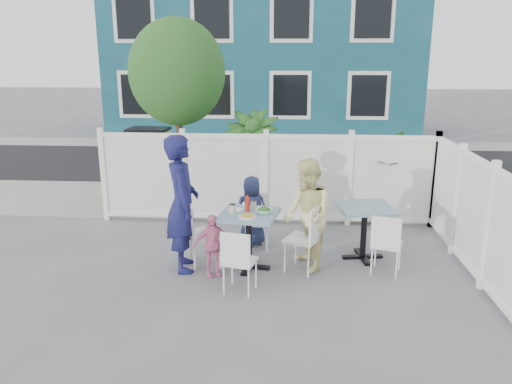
# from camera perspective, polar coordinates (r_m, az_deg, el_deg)

# --- Properties ---
(ground) EXTENTS (80.00, 80.00, 0.00)m
(ground) POSITION_cam_1_polar(r_m,az_deg,el_deg) (6.74, -0.77, -10.14)
(ground) COLOR slate
(near_sidewalk) EXTENTS (24.00, 2.60, 0.01)m
(near_sidewalk) POSITION_cam_1_polar(r_m,az_deg,el_deg) (10.29, 0.92, -0.98)
(near_sidewalk) COLOR gray
(near_sidewalk) RESTS_ON ground
(street) EXTENTS (24.00, 5.00, 0.01)m
(street) POSITION_cam_1_polar(r_m,az_deg,el_deg) (13.88, 1.71, 3.31)
(street) COLOR black
(street) RESTS_ON ground
(far_sidewalk) EXTENTS (24.00, 1.60, 0.01)m
(far_sidewalk) POSITION_cam_1_polar(r_m,az_deg,el_deg) (16.92, 2.12, 5.50)
(far_sidewalk) COLOR gray
(far_sidewalk) RESTS_ON ground
(building) EXTENTS (11.00, 6.00, 6.00)m
(building) POSITION_cam_1_polar(r_m,az_deg,el_deg) (20.09, 1.04, 15.65)
(building) COLOR #144758
(building) RESTS_ON ground
(fence_back) EXTENTS (5.86, 0.08, 1.60)m
(fence_back) POSITION_cam_1_polar(r_m,az_deg,el_deg) (8.74, 1.13, 1.33)
(fence_back) COLOR white
(fence_back) RESTS_ON ground
(fence_right) EXTENTS (0.08, 3.66, 1.60)m
(fence_right) POSITION_cam_1_polar(r_m,az_deg,el_deg) (7.43, 23.38, -2.51)
(fence_right) COLOR white
(fence_right) RESTS_ON ground
(tree) EXTENTS (1.80, 1.62, 3.59)m
(tree) POSITION_cam_1_polar(r_m,az_deg,el_deg) (9.60, -9.01, 13.33)
(tree) COLOR #382316
(tree) RESTS_ON ground
(utility_cabinet) EXTENTS (0.78, 0.58, 1.40)m
(utility_cabinet) POSITION_cam_1_polar(r_m,az_deg,el_deg) (10.71, -12.01, 3.15)
(utility_cabinet) COLOR gold
(utility_cabinet) RESTS_ON ground
(potted_shrub_a) EXTENTS (1.28, 1.28, 1.93)m
(potted_shrub_a) POSITION_cam_1_polar(r_m,az_deg,el_deg) (9.40, -0.74, 3.46)
(potted_shrub_a) COLOR #1E4C1B
(potted_shrub_a) RESTS_ON ground
(potted_shrub_b) EXTENTS (1.54, 1.67, 1.54)m
(potted_shrub_b) POSITION_cam_1_polar(r_m,az_deg,el_deg) (9.43, 12.75, 1.91)
(potted_shrub_b) COLOR #1E4C1B
(potted_shrub_b) RESTS_ON ground
(main_table) EXTENTS (0.88, 0.88, 0.81)m
(main_table) POSITION_cam_1_polar(r_m,az_deg,el_deg) (6.91, -0.83, -3.87)
(main_table) COLOR slate
(main_table) RESTS_ON ground
(spare_table) EXTENTS (0.86, 0.86, 0.80)m
(spare_table) POSITION_cam_1_polar(r_m,az_deg,el_deg) (7.40, 12.30, -2.94)
(spare_table) COLOR slate
(spare_table) RESTS_ON ground
(chair_left) EXTENTS (0.54, 0.55, 0.97)m
(chair_left) POSITION_cam_1_polar(r_m,az_deg,el_deg) (7.06, -6.58, -4.09)
(chair_left) COLOR white
(chair_left) RESTS_ON ground
(chair_right) EXTENTS (0.56, 0.56, 0.95)m
(chair_right) POSITION_cam_1_polar(r_m,az_deg,el_deg) (6.86, 5.97, -4.77)
(chair_right) COLOR white
(chair_right) RESTS_ON ground
(chair_back) EXTENTS (0.38, 0.37, 0.83)m
(chair_back) POSITION_cam_1_polar(r_m,az_deg,el_deg) (7.77, 0.13, -2.77)
(chair_back) COLOR white
(chair_back) RESTS_ON ground
(chair_near) EXTENTS (0.46, 0.45, 0.84)m
(chair_near) POSITION_cam_1_polar(r_m,az_deg,el_deg) (6.22, -2.07, -7.49)
(chair_near) COLOR white
(chair_near) RESTS_ON ground
(chair_spare) EXTENTS (0.49, 0.48, 0.85)m
(chair_spare) POSITION_cam_1_polar(r_m,az_deg,el_deg) (6.96, 14.68, -5.38)
(chair_spare) COLOR white
(chair_spare) RESTS_ON ground
(man) EXTENTS (0.61, 0.78, 1.90)m
(man) POSITION_cam_1_polar(r_m,az_deg,el_deg) (6.87, -8.43, -1.32)
(man) COLOR #16174A
(man) RESTS_ON ground
(woman) EXTENTS (0.81, 0.91, 1.57)m
(woman) POSITION_cam_1_polar(r_m,az_deg,el_deg) (6.86, 5.88, -2.71)
(woman) COLOR yellow
(woman) RESTS_ON ground
(boy) EXTENTS (0.61, 0.47, 1.11)m
(boy) POSITION_cam_1_polar(r_m,az_deg,el_deg) (7.80, -0.47, -2.15)
(boy) COLOR #1F284D
(boy) RESTS_ON ground
(toddler) EXTENTS (0.55, 0.38, 0.87)m
(toddler) POSITION_cam_1_polar(r_m,az_deg,el_deg) (6.76, -5.05, -6.10)
(toddler) COLOR pink
(toddler) RESTS_ON ground
(plate_main) EXTENTS (0.23, 0.23, 0.01)m
(plate_main) POSITION_cam_1_polar(r_m,az_deg,el_deg) (6.67, -0.99, -2.85)
(plate_main) COLOR white
(plate_main) RESTS_ON main_table
(plate_side) EXTENTS (0.21, 0.21, 0.01)m
(plate_side) POSITION_cam_1_polar(r_m,az_deg,el_deg) (6.98, -2.33, -2.03)
(plate_side) COLOR white
(plate_side) RESTS_ON main_table
(salad_bowl) EXTENTS (0.23, 0.23, 0.06)m
(salad_bowl) POSITION_cam_1_polar(r_m,az_deg,el_deg) (6.84, 0.93, -2.19)
(salad_bowl) COLOR white
(salad_bowl) RESTS_ON main_table
(coffee_cup_a) EXTENTS (0.08, 0.08, 0.12)m
(coffee_cup_a) POSITION_cam_1_polar(r_m,az_deg,el_deg) (6.83, -2.70, -1.96)
(coffee_cup_a) COLOR beige
(coffee_cup_a) RESTS_ON main_table
(coffee_cup_b) EXTENTS (0.08, 0.08, 0.12)m
(coffee_cup_b) POSITION_cam_1_polar(r_m,az_deg,el_deg) (7.02, -0.27, -1.49)
(coffee_cup_b) COLOR beige
(coffee_cup_b) RESTS_ON main_table
(ketchup_bottle) EXTENTS (0.06, 0.06, 0.20)m
(ketchup_bottle) POSITION_cam_1_polar(r_m,az_deg,el_deg) (6.89, -0.97, -1.46)
(ketchup_bottle) COLOR #AC2111
(ketchup_bottle) RESTS_ON main_table
(salt_shaker) EXTENTS (0.03, 0.03, 0.08)m
(salt_shaker) POSITION_cam_1_polar(r_m,az_deg,el_deg) (7.10, -1.39, -1.46)
(salt_shaker) COLOR white
(salt_shaker) RESTS_ON main_table
(pepper_shaker) EXTENTS (0.03, 0.03, 0.07)m
(pepper_shaker) POSITION_cam_1_polar(r_m,az_deg,el_deg) (7.08, -1.11, -1.56)
(pepper_shaker) COLOR black
(pepper_shaker) RESTS_ON main_table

